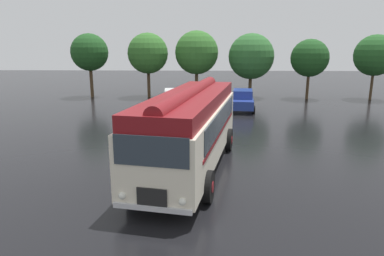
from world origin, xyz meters
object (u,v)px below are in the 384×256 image
vintage_bus (191,125)px  car_mid_right (243,100)px  car_near_left (174,100)px  car_mid_left (210,98)px

vintage_bus → car_mid_right: (3.65, 13.70, -1.05)m
vintage_bus → car_mid_right: vintage_bus is taller
car_near_left → car_mid_right: 5.56m
car_mid_left → car_mid_right: size_ratio=0.99×
vintage_bus → car_mid_left: 14.50m
car_near_left → vintage_bus: bearing=-82.1°
car_mid_left → car_mid_right: (2.61, -0.72, 0.00)m
vintage_bus → car_mid_right: bearing=75.1°
car_near_left → car_mid_right: bearing=0.3°
car_mid_right → vintage_bus: bearing=-104.9°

